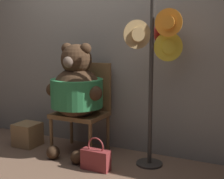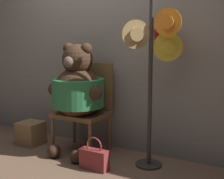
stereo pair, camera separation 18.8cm
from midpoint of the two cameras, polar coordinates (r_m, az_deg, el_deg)
ground_plane at (r=3.48m, az=-6.18°, el=-13.20°), size 14.00×14.00×0.00m
wall_back at (r=3.84m, az=0.01°, el=7.24°), size 8.00×0.10×2.38m
chair at (r=3.73m, az=-3.43°, el=-2.66°), size 0.58×0.48×1.05m
teddy_bear at (r=3.55m, az=-4.82°, el=0.03°), size 0.71×0.63×1.28m
hat_display_rack at (r=3.18m, az=9.41°, el=4.72°), size 0.52×0.52×1.77m
handbag_on_ground at (r=3.26m, az=-1.59°, el=-12.51°), size 0.30×0.12×0.34m
wooden_crate at (r=4.10m, az=-13.33°, el=-7.76°), size 0.29×0.29×0.29m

